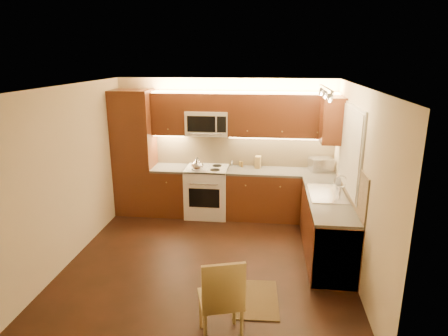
# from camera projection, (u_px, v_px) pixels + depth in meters

# --- Properties ---
(floor) EXTENTS (4.00, 4.00, 0.01)m
(floor) POSITION_uv_depth(u_px,v_px,m) (209.00, 260.00, 5.73)
(floor) COLOR black
(floor) RESTS_ON ground
(ceiling) EXTENTS (4.00, 4.00, 0.01)m
(ceiling) POSITION_uv_depth(u_px,v_px,m) (207.00, 86.00, 5.04)
(ceiling) COLOR beige
(ceiling) RESTS_ON ground
(wall_back) EXTENTS (4.00, 0.01, 2.50)m
(wall_back) POSITION_uv_depth(u_px,v_px,m) (225.00, 146.00, 7.29)
(wall_back) COLOR beige
(wall_back) RESTS_ON ground
(wall_front) EXTENTS (4.00, 0.01, 2.50)m
(wall_front) POSITION_uv_depth(u_px,v_px,m) (173.00, 246.00, 3.48)
(wall_front) COLOR beige
(wall_front) RESTS_ON ground
(wall_left) EXTENTS (0.01, 4.00, 2.50)m
(wall_left) POSITION_uv_depth(u_px,v_px,m) (71.00, 174.00, 5.61)
(wall_left) COLOR beige
(wall_left) RESTS_ON ground
(wall_right) EXTENTS (0.01, 4.00, 2.50)m
(wall_right) POSITION_uv_depth(u_px,v_px,m) (358.00, 184.00, 5.16)
(wall_right) COLOR beige
(wall_right) RESTS_ON ground
(pantry) EXTENTS (0.70, 0.60, 2.30)m
(pantry) POSITION_uv_depth(u_px,v_px,m) (135.00, 153.00, 7.22)
(pantry) COLOR #4C2510
(pantry) RESTS_ON floor
(base_cab_back_left) EXTENTS (0.62, 0.60, 0.86)m
(base_cab_back_left) POSITION_uv_depth(u_px,v_px,m) (171.00, 191.00, 7.35)
(base_cab_back_left) COLOR #4C2510
(base_cab_back_left) RESTS_ON floor
(counter_back_left) EXTENTS (0.62, 0.60, 0.04)m
(counter_back_left) POSITION_uv_depth(u_px,v_px,m) (170.00, 168.00, 7.22)
(counter_back_left) COLOR #383532
(counter_back_left) RESTS_ON base_cab_back_left
(base_cab_back_right) EXTENTS (1.92, 0.60, 0.86)m
(base_cab_back_right) POSITION_uv_depth(u_px,v_px,m) (280.00, 195.00, 7.12)
(base_cab_back_right) COLOR #4C2510
(base_cab_back_right) RESTS_ON floor
(counter_back_right) EXTENTS (1.92, 0.60, 0.04)m
(counter_back_right) POSITION_uv_depth(u_px,v_px,m) (281.00, 172.00, 6.99)
(counter_back_right) COLOR #383532
(counter_back_right) RESTS_ON base_cab_back_right
(base_cab_right) EXTENTS (0.60, 2.00, 0.86)m
(base_cab_right) POSITION_uv_depth(u_px,v_px,m) (326.00, 227.00, 5.80)
(base_cab_right) COLOR #4C2510
(base_cab_right) RESTS_ON floor
(counter_right) EXTENTS (0.60, 2.00, 0.04)m
(counter_right) POSITION_uv_depth(u_px,v_px,m) (328.00, 199.00, 5.68)
(counter_right) COLOR #383532
(counter_right) RESTS_ON base_cab_right
(dishwasher) EXTENTS (0.58, 0.60, 0.84)m
(dishwasher) POSITION_uv_depth(u_px,v_px,m) (333.00, 249.00, 5.13)
(dishwasher) COLOR silver
(dishwasher) RESTS_ON floor
(backsplash_back) EXTENTS (3.30, 0.02, 0.60)m
(backsplash_back) POSITION_uv_depth(u_px,v_px,m) (244.00, 150.00, 7.26)
(backsplash_back) COLOR tan
(backsplash_back) RESTS_ON wall_back
(backsplash_right) EXTENTS (0.02, 2.00, 0.60)m
(backsplash_right) POSITION_uv_depth(u_px,v_px,m) (351.00, 178.00, 5.55)
(backsplash_right) COLOR tan
(backsplash_right) RESTS_ON wall_right
(upper_cab_back_left) EXTENTS (0.62, 0.35, 0.75)m
(upper_cab_back_left) POSITION_uv_depth(u_px,v_px,m) (170.00, 114.00, 7.07)
(upper_cab_back_left) COLOR #4C2510
(upper_cab_back_left) RESTS_ON wall_back
(upper_cab_back_right) EXTENTS (1.92, 0.35, 0.75)m
(upper_cab_back_right) POSITION_uv_depth(u_px,v_px,m) (283.00, 115.00, 6.84)
(upper_cab_back_right) COLOR #4C2510
(upper_cab_back_right) RESTS_ON wall_back
(upper_cab_bridge) EXTENTS (0.76, 0.35, 0.31)m
(upper_cab_bridge) POSITION_uv_depth(u_px,v_px,m) (207.00, 102.00, 6.93)
(upper_cab_bridge) COLOR #4C2510
(upper_cab_bridge) RESTS_ON wall_back
(upper_cab_right_corner) EXTENTS (0.35, 0.50, 0.75)m
(upper_cab_right_corner) POSITION_uv_depth(u_px,v_px,m) (332.00, 120.00, 6.34)
(upper_cab_right_corner) COLOR #4C2510
(upper_cab_right_corner) RESTS_ON wall_right
(stove) EXTENTS (0.76, 0.65, 0.92)m
(stove) POSITION_uv_depth(u_px,v_px,m) (207.00, 191.00, 7.24)
(stove) COLOR silver
(stove) RESTS_ON floor
(microwave) EXTENTS (0.76, 0.38, 0.44)m
(microwave) POSITION_uv_depth(u_px,v_px,m) (207.00, 123.00, 7.02)
(microwave) COLOR silver
(microwave) RESTS_ON wall_back
(window_frame) EXTENTS (0.03, 1.44, 1.24)m
(window_frame) POSITION_uv_depth(u_px,v_px,m) (351.00, 149.00, 5.59)
(window_frame) COLOR silver
(window_frame) RESTS_ON wall_right
(window_blinds) EXTENTS (0.02, 1.36, 1.16)m
(window_blinds) POSITION_uv_depth(u_px,v_px,m) (350.00, 149.00, 5.59)
(window_blinds) COLOR silver
(window_blinds) RESTS_ON wall_right
(sink) EXTENTS (0.52, 0.86, 0.15)m
(sink) POSITION_uv_depth(u_px,v_px,m) (328.00, 189.00, 5.79)
(sink) COLOR silver
(sink) RESTS_ON counter_right
(faucet) EXTENTS (0.20, 0.04, 0.30)m
(faucet) POSITION_uv_depth(u_px,v_px,m) (340.00, 185.00, 5.75)
(faucet) COLOR silver
(faucet) RESTS_ON counter_right
(track_light_bar) EXTENTS (0.04, 1.20, 0.03)m
(track_light_bar) POSITION_uv_depth(u_px,v_px,m) (326.00, 88.00, 5.26)
(track_light_bar) COLOR silver
(track_light_bar) RESTS_ON ceiling
(kettle) EXTENTS (0.21, 0.21, 0.25)m
(kettle) POSITION_uv_depth(u_px,v_px,m) (197.00, 164.00, 6.88)
(kettle) COLOR silver
(kettle) RESTS_ON stove
(toaster_oven) EXTENTS (0.45, 0.38, 0.23)m
(toaster_oven) POSITION_uv_depth(u_px,v_px,m) (320.00, 164.00, 6.97)
(toaster_oven) COLOR silver
(toaster_oven) RESTS_ON counter_back_right
(knife_block) EXTENTS (0.12, 0.17, 0.22)m
(knife_block) POSITION_uv_depth(u_px,v_px,m) (258.00, 162.00, 7.15)
(knife_block) COLOR olive
(knife_block) RESTS_ON counter_back_right
(spice_jar_a) EXTENTS (0.05, 0.05, 0.09)m
(spice_jar_a) POSITION_uv_depth(u_px,v_px,m) (242.00, 164.00, 7.23)
(spice_jar_a) COLOR silver
(spice_jar_a) RESTS_ON counter_back_right
(spice_jar_b) EXTENTS (0.05, 0.05, 0.10)m
(spice_jar_b) POSITION_uv_depth(u_px,v_px,m) (242.00, 164.00, 7.21)
(spice_jar_b) COLOR brown
(spice_jar_b) RESTS_ON counter_back_right
(spice_jar_c) EXTENTS (0.04, 0.04, 0.10)m
(spice_jar_c) POSITION_uv_depth(u_px,v_px,m) (232.00, 163.00, 7.30)
(spice_jar_c) COLOR silver
(spice_jar_c) RESTS_ON counter_back_right
(spice_jar_d) EXTENTS (0.06, 0.06, 0.09)m
(spice_jar_d) POSITION_uv_depth(u_px,v_px,m) (240.00, 164.00, 7.29)
(spice_jar_d) COLOR olive
(spice_jar_d) RESTS_ON counter_back_right
(soap_bottle) EXTENTS (0.09, 0.09, 0.17)m
(soap_bottle) POSITION_uv_depth(u_px,v_px,m) (339.00, 179.00, 6.24)
(soap_bottle) COLOR silver
(soap_bottle) RESTS_ON counter_right
(rug) EXTENTS (0.58, 0.84, 0.01)m
(rug) POSITION_uv_depth(u_px,v_px,m) (255.00, 299.00, 4.79)
(rug) COLOR black
(rug) RESTS_ON floor
(dining_chair) EXTENTS (0.54, 0.54, 0.98)m
(dining_chair) POSITION_uv_depth(u_px,v_px,m) (220.00, 297.00, 4.02)
(dining_chair) COLOR olive
(dining_chair) RESTS_ON floor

